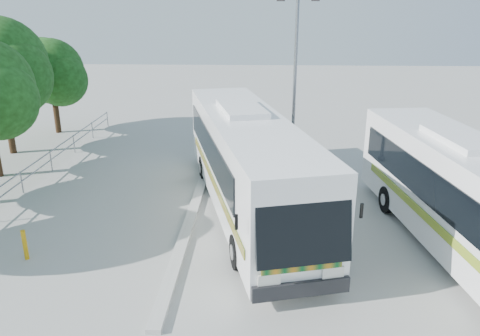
{
  "coord_description": "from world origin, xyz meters",
  "views": [
    {
      "loc": [
        0.27,
        -15.52,
        7.76
      ],
      "look_at": [
        -0.49,
        2.51,
        1.47
      ],
      "focal_mm": 35.0,
      "sensor_mm": 36.0,
      "label": 1
    }
  ],
  "objects_px": {
    "tree_far_d": "(1,65)",
    "tree_far_e": "(52,72)",
    "coach_adjacent": "(473,201)",
    "lamppost": "(295,74)",
    "bollard": "(25,245)",
    "coach_main": "(247,160)"
  },
  "relations": [
    {
      "from": "tree_far_d",
      "to": "tree_far_e",
      "type": "distance_m",
      "value": 4.65
    },
    {
      "from": "coach_adjacent",
      "to": "lamppost",
      "type": "bearing_deg",
      "value": 110.57
    },
    {
      "from": "tree_far_d",
      "to": "coach_adjacent",
      "type": "bearing_deg",
      "value": -27.44
    },
    {
      "from": "bollard",
      "to": "tree_far_e",
      "type": "bearing_deg",
      "value": 109.02
    },
    {
      "from": "tree_far_e",
      "to": "bollard",
      "type": "distance_m",
      "value": 17.05
    },
    {
      "from": "coach_main",
      "to": "lamppost",
      "type": "height_order",
      "value": "lamppost"
    },
    {
      "from": "tree_far_d",
      "to": "bollard",
      "type": "relative_size",
      "value": 7.18
    },
    {
      "from": "bollard",
      "to": "coach_adjacent",
      "type": "bearing_deg",
      "value": 3.03
    },
    {
      "from": "tree_far_e",
      "to": "coach_main",
      "type": "relative_size",
      "value": 0.43
    },
    {
      "from": "coach_adjacent",
      "to": "bollard",
      "type": "relative_size",
      "value": 12.88
    },
    {
      "from": "bollard",
      "to": "lamppost",
      "type": "bearing_deg",
      "value": 48.23
    },
    {
      "from": "lamppost",
      "to": "tree_far_e",
      "type": "bearing_deg",
      "value": 176.33
    },
    {
      "from": "bollard",
      "to": "tree_far_d",
      "type": "bearing_deg",
      "value": 118.48
    },
    {
      "from": "tree_far_e",
      "to": "coach_main",
      "type": "bearing_deg",
      "value": -42.89
    },
    {
      "from": "coach_main",
      "to": "coach_adjacent",
      "type": "height_order",
      "value": "coach_main"
    },
    {
      "from": "tree_far_d",
      "to": "coach_main",
      "type": "xyz_separation_m",
      "value": [
        13.14,
        -7.07,
        -2.75
      ]
    },
    {
      "from": "tree_far_d",
      "to": "tree_far_e",
      "type": "bearing_deg",
      "value": 81.37
    },
    {
      "from": "coach_adjacent",
      "to": "bollard",
      "type": "distance_m",
      "value": 14.27
    },
    {
      "from": "coach_adjacent",
      "to": "lamppost",
      "type": "relative_size",
      "value": 1.59
    },
    {
      "from": "tree_far_e",
      "to": "coach_adjacent",
      "type": "relative_size",
      "value": 0.45
    },
    {
      "from": "coach_main",
      "to": "bollard",
      "type": "height_order",
      "value": "coach_main"
    },
    {
      "from": "coach_main",
      "to": "coach_adjacent",
      "type": "distance_m",
      "value": 7.96
    }
  ]
}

